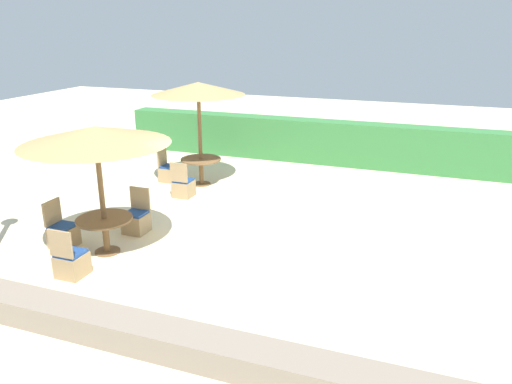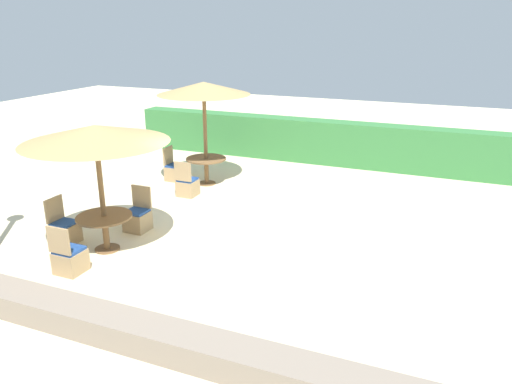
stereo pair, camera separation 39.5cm
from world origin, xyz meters
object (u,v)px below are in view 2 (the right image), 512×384
object	(u,v)px
parasol_back_left	(204,89)
round_table_back_left	(206,164)
patio_chair_front_left_west	(64,230)
patio_chair_back_left_south	(187,186)
round_table_front_left	(105,223)
patio_chair_front_left_north	(138,218)
patio_chair_back_left_west	(175,171)
patio_chair_front_left_south	(69,259)
parasol_front_left	(95,134)

from	to	relation	value
parasol_back_left	round_table_back_left	size ratio (longest dim) A/B	2.55
patio_chair_front_left_west	parasol_back_left	world-z (taller)	parasol_back_left
patio_chair_back_left_south	round_table_back_left	bearing A→B (deg)	90.66
round_table_front_left	patio_chair_front_left_north	world-z (taller)	patio_chair_front_left_north
round_table_back_left	parasol_back_left	bearing A→B (deg)	116.57
parasol_back_left	patio_chair_front_left_west	bearing A→B (deg)	-100.25
round_table_back_left	patio_chair_back_left_west	xyz separation A→B (m)	(-0.98, -0.04, -0.31)
patio_chair_back_left_west	patio_chair_front_left_south	bearing A→B (deg)	12.03
patio_chair_front_left_west	patio_chair_back_left_south	world-z (taller)	same
parasol_back_left	parasol_front_left	bearing A→B (deg)	-87.88
patio_chair_front_left_north	parasol_back_left	xyz separation A→B (m)	(-0.16, 3.40, 2.31)
parasol_front_left	patio_chair_back_left_west	xyz separation A→B (m)	(-1.14, 4.40, -2.02)
round_table_front_left	patio_chair_front_left_north	distance (m)	1.08
parasol_front_left	patio_chair_front_left_south	bearing A→B (deg)	-89.59
patio_chair_front_left_north	patio_chair_back_left_west	bearing A→B (deg)	-71.29
patio_chair_back_left_west	round_table_back_left	bearing A→B (deg)	92.24
round_table_front_left	parasol_back_left	xyz separation A→B (m)	(-0.16, 4.44, 2.02)
parasol_front_left	parasol_back_left	world-z (taller)	parasol_back_left
patio_chair_front_left_north	parasol_back_left	bearing A→B (deg)	-87.37
patio_chair_front_left_north	patio_chair_front_left_south	xyz separation A→B (m)	(0.02, -2.05, 0.00)
patio_chair_back_left_west	patio_chair_front_left_west	bearing A→B (deg)	2.15
patio_chair_front_left_north	patio_chair_back_left_south	distance (m)	2.34
patio_chair_front_left_west	patio_chair_back_left_west	world-z (taller)	same
patio_chair_front_left_north	patio_chair_front_left_west	world-z (taller)	same
parasol_back_left	patio_chair_back_left_west	bearing A→B (deg)	-177.76
patio_chair_front_left_west	parasol_back_left	xyz separation A→B (m)	(0.81, 4.50, 2.31)
round_table_back_left	patio_chair_front_left_north	bearing A→B (deg)	-87.37
parasol_front_left	patio_chair_front_left_south	xyz separation A→B (m)	(0.01, -1.01, -2.02)
round_table_front_left	patio_chair_front_left_west	bearing A→B (deg)	-176.56
round_table_front_left	patio_chair_front_left_south	distance (m)	1.05
patio_chair_front_left_north	patio_chair_front_left_west	size ratio (longest dim) A/B	1.00
parasol_front_left	round_table_back_left	distance (m)	4.76
parasol_front_left	parasol_back_left	bearing A→B (deg)	92.12
patio_chair_back_left_south	patio_chair_back_left_west	size ratio (longest dim) A/B	1.00
patio_chair_front_left_west	patio_chair_front_left_south	distance (m)	1.37
parasol_front_left	patio_chair_front_left_north	xyz separation A→B (m)	(-0.01, 1.04, -2.02)
parasol_back_left	round_table_back_left	distance (m)	2.00
round_table_front_left	patio_chair_back_left_south	bearing A→B (deg)	92.58
parasol_front_left	round_table_back_left	bearing A→B (deg)	92.12
parasol_front_left	patio_chair_front_left_west	xyz separation A→B (m)	(-0.98, -0.06, -2.02)
patio_chair_front_left_north	round_table_back_left	world-z (taller)	patio_chair_front_left_north
round_table_back_left	patio_chair_front_left_west	bearing A→B (deg)	-100.25
patio_chair_front_left_south	parasol_front_left	bearing A→B (deg)	90.41
round_table_back_left	patio_chair_back_left_west	world-z (taller)	patio_chair_back_left_west
parasol_front_left	patio_chair_back_left_south	bearing A→B (deg)	92.58
parasol_front_left	patio_chair_back_left_west	distance (m)	4.97
patio_chair_back_left_south	patio_chair_back_left_west	xyz separation A→B (m)	(-0.99, 1.02, 0.00)
parasol_front_left	round_table_front_left	size ratio (longest dim) A/B	2.54
patio_chair_front_left_north	patio_chair_back_left_west	size ratio (longest dim) A/B	1.00
round_table_front_left	patio_chair_front_left_west	distance (m)	1.02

